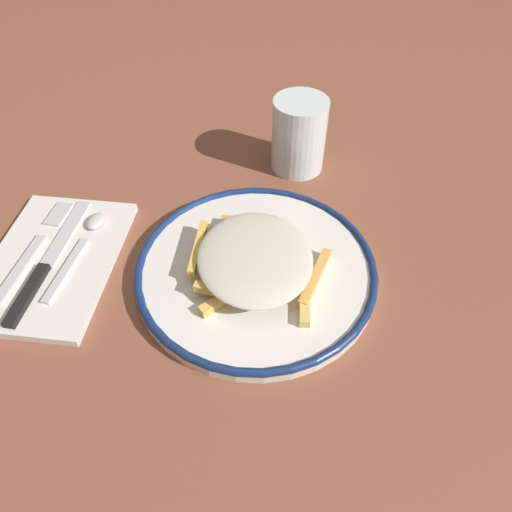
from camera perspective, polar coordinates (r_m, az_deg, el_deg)
name	(u,v)px	position (r m, az deg, el deg)	size (l,w,h in m)	color
ground_plane	(256,275)	(0.58, 0.00, -2.25)	(2.60, 2.60, 0.00)	brown
plate	(256,269)	(0.58, 0.00, -1.61)	(0.29, 0.29, 0.02)	silver
fries_heap	(254,257)	(0.55, -0.29, -0.15)	(0.17, 0.18, 0.04)	gold
napkin	(53,261)	(0.64, -23.36, -0.60)	(0.15, 0.22, 0.01)	silver
fork	(35,248)	(0.66, -25.21, 0.88)	(0.03, 0.18, 0.01)	silver
knife	(44,268)	(0.63, -24.28, -1.37)	(0.02, 0.21, 0.01)	black
spoon	(85,239)	(0.64, -20.02, 1.94)	(0.03, 0.15, 0.01)	silver
water_glass	(299,135)	(0.72, 5.21, 14.37)	(0.08, 0.08, 0.11)	silver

